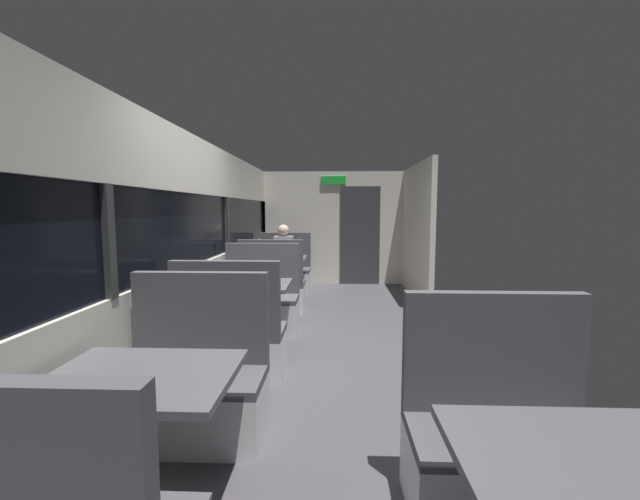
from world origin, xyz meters
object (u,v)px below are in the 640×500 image
object	(u,v)px
bench_near_window_facing_entry	(195,389)
seated_passenger	(284,264)
coffee_cup_primary	(257,280)
bench_front_aisle_facing_entry	(502,450)
dining_table_far_window	(279,263)
bench_far_window_facing_entry	(285,274)
dining_table_mid_window	(248,292)
dining_table_front_aisle	(599,491)
bench_mid_window_facing_end	(232,342)
dining_table_near_window	(141,393)
bench_mid_window_facing_entry	(261,305)
bench_far_window_facing_end	(273,290)

from	to	relation	value
bench_near_window_facing_entry	seated_passenger	world-z (taller)	seated_passenger
coffee_cup_primary	bench_front_aisle_facing_entry	bearing A→B (deg)	-52.88
dining_table_far_window	bench_far_window_facing_entry	bearing A→B (deg)	90.00
dining_table_mid_window	seated_passenger	size ratio (longest dim) A/B	0.71
bench_near_window_facing_entry	dining_table_front_aisle	distance (m)	2.23
bench_mid_window_facing_end	dining_table_near_window	bearing A→B (deg)	-90.00
bench_mid_window_facing_end	bench_front_aisle_facing_entry	size ratio (longest dim) A/B	1.00
bench_mid_window_facing_end	coffee_cup_primary	xyz separation A→B (m)	(0.10, 0.68, 0.46)
dining_table_near_window	dining_table_mid_window	world-z (taller)	same
bench_mid_window_facing_entry	bench_far_window_facing_end	xyz separation A→B (m)	(0.00, 0.94, 0.00)
dining_table_near_window	bench_mid_window_facing_entry	bearing A→B (deg)	90.00
dining_table_near_window	bench_near_window_facing_entry	distance (m)	0.77
bench_mid_window_facing_end	bench_far_window_facing_end	size ratio (longest dim) A/B	1.00
dining_table_near_window	dining_table_mid_window	size ratio (longest dim) A/B	1.00
dining_table_mid_window	bench_far_window_facing_entry	distance (m)	3.06
bench_far_window_facing_entry	coffee_cup_primary	xyz separation A→B (m)	(0.10, -3.06, 0.46)
bench_mid_window_facing_end	bench_mid_window_facing_entry	bearing A→B (deg)	90.00
dining_table_front_aisle	seated_passenger	bearing A→B (deg)	106.84
bench_mid_window_facing_end	bench_far_window_facing_end	bearing A→B (deg)	90.00
bench_front_aisle_facing_entry	coffee_cup_primary	world-z (taller)	bench_front_aisle_facing_entry
dining_table_near_window	dining_table_mid_window	distance (m)	2.34
dining_table_near_window	bench_mid_window_facing_end	distance (m)	1.67
bench_far_window_facing_entry	dining_table_far_window	bearing A→B (deg)	-90.00
bench_near_window_facing_entry	bench_far_window_facing_end	size ratio (longest dim) A/B	1.00
dining_table_mid_window	bench_far_window_facing_end	world-z (taller)	bench_far_window_facing_end
bench_mid_window_facing_end	dining_table_far_window	size ratio (longest dim) A/B	1.22
bench_mid_window_facing_end	dining_table_mid_window	bearing A→B (deg)	90.00
bench_near_window_facing_entry	coffee_cup_primary	distance (m)	1.69
dining_table_near_window	dining_table_mid_window	xyz separation A→B (m)	(0.00, 2.34, 0.00)
bench_far_window_facing_end	bench_far_window_facing_entry	xyz separation A→B (m)	(0.00, 1.40, 0.00)
dining_table_mid_window	dining_table_front_aisle	bearing A→B (deg)	-58.69
bench_front_aisle_facing_entry	bench_far_window_facing_end	bearing A→B (deg)	114.72
bench_mid_window_facing_end	coffee_cup_primary	bearing A→B (deg)	81.32
bench_far_window_facing_end	bench_front_aisle_facing_entry	bearing A→B (deg)	-65.28
bench_mid_window_facing_entry	coffee_cup_primary	xyz separation A→B (m)	(0.10, -0.72, 0.46)
dining_table_far_window	bench_front_aisle_facing_entry	bearing A→B (deg)	-68.68
bench_mid_window_facing_entry	bench_front_aisle_facing_entry	bearing A→B (deg)	-58.69
bench_front_aisle_facing_entry	coffee_cup_primary	distance (m)	2.83
dining_table_mid_window	bench_mid_window_facing_end	size ratio (longest dim) A/B	0.82
dining_table_near_window	dining_table_front_aisle	size ratio (longest dim) A/B	1.00
dining_table_near_window	bench_front_aisle_facing_entry	distance (m)	1.82
dining_table_near_window	bench_mid_window_facing_entry	world-z (taller)	bench_mid_window_facing_entry
bench_far_window_facing_entry	seated_passenger	distance (m)	0.22
dining_table_front_aisle	bench_front_aisle_facing_entry	distance (m)	0.77
dining_table_mid_window	bench_front_aisle_facing_entry	distance (m)	2.89
bench_near_window_facing_entry	dining_table_far_window	world-z (taller)	bench_near_window_facing_entry
bench_mid_window_facing_end	bench_mid_window_facing_entry	size ratio (longest dim) A/B	1.00
bench_mid_window_facing_entry	seated_passenger	distance (m)	2.28
coffee_cup_primary	seated_passenger	bearing A→B (deg)	92.00
dining_table_far_window	seated_passenger	distance (m)	0.64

